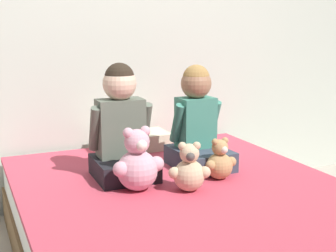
# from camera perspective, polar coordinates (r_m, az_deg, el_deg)

# --- Properties ---
(wall_behind_bed) EXTENTS (8.00, 0.06, 2.50)m
(wall_behind_bed) POSITION_cam_1_polar(r_m,az_deg,el_deg) (3.29, -6.11, 12.36)
(wall_behind_bed) COLOR beige
(wall_behind_bed) RESTS_ON ground_plane
(bed) EXTENTS (1.67, 2.00, 0.42)m
(bed) POSITION_cam_1_polar(r_m,az_deg,el_deg) (2.51, 2.28, -12.07)
(bed) COLOR brown
(bed) RESTS_ON ground_plane
(child_on_left) EXTENTS (0.35, 0.35, 0.63)m
(child_on_left) POSITION_cam_1_polar(r_m,az_deg,el_deg) (2.56, -5.69, -0.26)
(child_on_left) COLOR black
(child_on_left) RESTS_ON bed
(child_on_right) EXTENTS (0.31, 0.39, 0.60)m
(child_on_right) POSITION_cam_1_polar(r_m,az_deg,el_deg) (2.74, 3.60, 0.25)
(child_on_right) COLOR #384251
(child_on_right) RESTS_ON bed
(teddy_bear_held_by_left_child) EXTENTS (0.28, 0.21, 0.33)m
(teddy_bear_held_by_left_child) POSITION_cam_1_polar(r_m,az_deg,el_deg) (2.37, -3.75, -4.63)
(teddy_bear_held_by_left_child) COLOR #DBA3B2
(teddy_bear_held_by_left_child) RESTS_ON bed
(teddy_bear_held_by_right_child) EXTENTS (0.19, 0.14, 0.23)m
(teddy_bear_held_by_right_child) POSITION_cam_1_polar(r_m,az_deg,el_deg) (2.56, 6.33, -4.36)
(teddy_bear_held_by_right_child) COLOR tan
(teddy_bear_held_by_right_child) RESTS_ON bed
(teddy_bear_between_children) EXTENTS (0.20, 0.16, 0.26)m
(teddy_bear_between_children) POSITION_cam_1_polar(r_m,az_deg,el_deg) (2.36, 2.61, -5.44)
(teddy_bear_between_children) COLOR #D1B78E
(teddy_bear_between_children) RESTS_ON bed
(pillow_at_headboard) EXTENTS (0.49, 0.27, 0.11)m
(pillow_at_headboard) POSITION_cam_1_polar(r_m,az_deg,el_deg) (3.16, -4.43, -1.89)
(pillow_at_headboard) COLOR beige
(pillow_at_headboard) RESTS_ON bed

